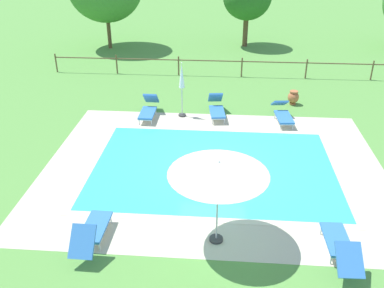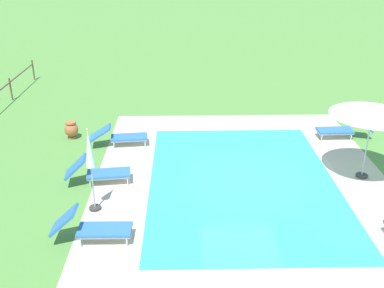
% 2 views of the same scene
% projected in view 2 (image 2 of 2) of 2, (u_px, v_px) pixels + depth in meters
% --- Properties ---
extents(ground_plane, '(160.00, 160.00, 0.00)m').
position_uv_depth(ground_plane, '(242.00, 181.00, 13.70)').
color(ground_plane, '#599342').
extents(pool_deck_paving, '(11.54, 9.02, 0.01)m').
position_uv_depth(pool_deck_paving, '(242.00, 181.00, 13.70)').
color(pool_deck_paving, beige).
rests_on(pool_deck_paving, ground).
extents(swimming_pool_water, '(8.15, 5.63, 0.01)m').
position_uv_depth(swimming_pool_water, '(242.00, 181.00, 13.70)').
color(swimming_pool_water, '#38C6D1').
rests_on(swimming_pool_water, ground).
extents(pool_coping_rim, '(8.63, 6.11, 0.01)m').
position_uv_depth(pool_coping_rim, '(242.00, 181.00, 13.70)').
color(pool_coping_rim, beige).
rests_on(pool_coping_rim, ground).
extents(sun_lounger_north_near_steps, '(0.82, 2.00, 0.91)m').
position_uv_depth(sun_lounger_north_near_steps, '(99.00, 172.00, 13.44)').
color(sun_lounger_north_near_steps, '#3370BC').
rests_on(sun_lounger_north_near_steps, ground).
extents(sun_lounger_north_mid, '(0.65, 2.02, 0.83)m').
position_uv_depth(sun_lounger_north_mid, '(343.00, 129.00, 16.61)').
color(sun_lounger_north_mid, '#3370BC').
rests_on(sun_lounger_north_mid, ground).
extents(sun_lounger_north_far, '(0.80, 2.09, 0.78)m').
position_uv_depth(sun_lounger_north_far, '(121.00, 136.00, 15.99)').
color(sun_lounger_north_far, '#3370BC').
rests_on(sun_lounger_north_far, ground).
extents(sun_lounger_north_end, '(0.62, 1.95, 0.91)m').
position_uv_depth(sun_lounger_north_end, '(93.00, 227.00, 10.80)').
color(sun_lounger_north_end, '#3370BC').
rests_on(sun_lounger_north_end, ground).
extents(patio_umbrella_open_foreground, '(2.48, 2.48, 2.43)m').
position_uv_depth(patio_umbrella_open_foreground, '(373.00, 110.00, 13.05)').
color(patio_umbrella_open_foreground, '#383838').
rests_on(patio_umbrella_open_foreground, ground).
extents(patio_umbrella_closed_row_mid_west, '(0.32, 0.32, 2.39)m').
position_uv_depth(patio_umbrella_closed_row_mid_west, '(90.00, 157.00, 11.60)').
color(patio_umbrella_closed_row_mid_west, '#383838').
rests_on(patio_umbrella_closed_row_mid_west, ground).
extents(terracotta_urn_near_fence, '(0.50, 0.50, 0.65)m').
position_uv_depth(terracotta_urn_near_fence, '(71.00, 129.00, 16.59)').
color(terracotta_urn_near_fence, '#B7663D').
rests_on(terracotta_urn_near_fence, ground).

